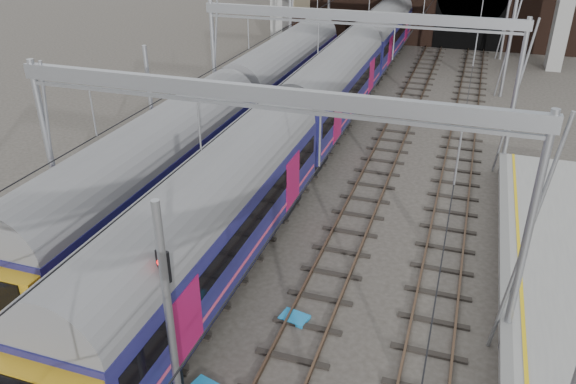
% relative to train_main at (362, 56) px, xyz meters
% --- Properties ---
extents(tracks, '(14.40, 80.00, 0.22)m').
position_rel_train_main_xyz_m(tracks, '(2.00, -19.32, -2.59)').
color(tracks, '#4C3828').
rests_on(tracks, ground).
extents(overhead_line, '(16.80, 80.00, 8.00)m').
position_rel_train_main_xyz_m(overhead_line, '(2.00, -12.84, 3.95)').
color(overhead_line, gray).
rests_on(overhead_line, ground).
extents(retaining_wall, '(28.00, 2.75, 9.00)m').
position_rel_train_main_xyz_m(retaining_wall, '(3.40, 17.61, 1.72)').
color(retaining_wall, black).
rests_on(retaining_wall, ground).
extents(train_main, '(3.01, 69.51, 5.11)m').
position_rel_train_main_xyz_m(train_main, '(0.00, 0.00, 0.00)').
color(train_main, black).
rests_on(train_main, ground).
extents(train_second, '(2.99, 34.57, 5.08)m').
position_rel_train_main_xyz_m(train_second, '(-4.00, -14.70, -0.01)').
color(train_second, black).
rests_on(train_second, ground).
extents(signal_near_centre, '(0.39, 0.47, 4.95)m').
position_rel_train_main_xyz_m(signal_near_centre, '(1.34, -31.20, 0.50)').
color(signal_near_centre, black).
rests_on(signal_near_centre, ground).
extents(equip_cover_b, '(1.05, 0.83, 0.11)m').
position_rel_train_main_xyz_m(equip_cover_b, '(3.47, -27.07, -2.56)').
color(equip_cover_b, '#1A80C3').
rests_on(equip_cover_b, ground).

